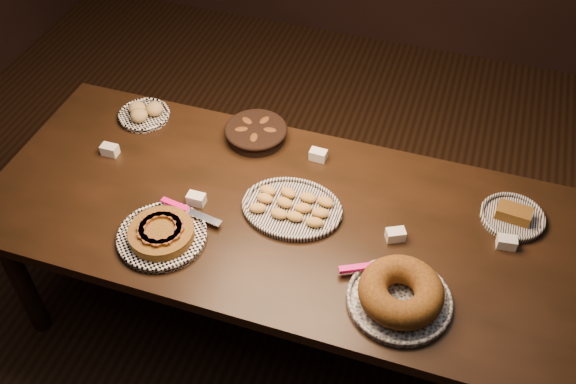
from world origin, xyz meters
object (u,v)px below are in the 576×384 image
(buffet_table, at_px, (286,226))
(apple_tart_plate, at_px, (162,234))
(bundt_cake_plate, at_px, (400,294))
(madeleine_platter, at_px, (292,207))

(buffet_table, xyz_separation_m, apple_tart_plate, (-0.40, -0.26, 0.10))
(apple_tart_plate, bearing_deg, bundt_cake_plate, 13.96)
(apple_tart_plate, xyz_separation_m, madeleine_platter, (0.42, 0.29, -0.01))
(buffet_table, bearing_deg, bundt_cake_plate, -28.37)
(madeleine_platter, bearing_deg, buffet_table, -121.59)
(buffet_table, relative_size, apple_tart_plate, 6.66)
(buffet_table, bearing_deg, apple_tart_plate, -146.85)
(apple_tart_plate, bearing_deg, buffet_table, 47.47)
(buffet_table, xyz_separation_m, bundt_cake_plate, (0.50, -0.27, 0.12))
(buffet_table, height_order, bundt_cake_plate, bundt_cake_plate)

